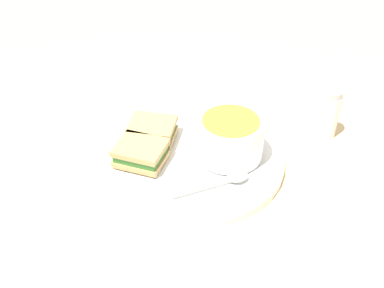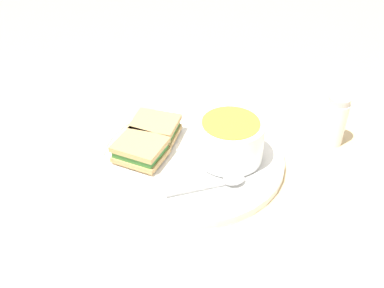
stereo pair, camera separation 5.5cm
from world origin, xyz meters
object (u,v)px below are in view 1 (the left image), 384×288
spoon (231,179)px  soup_bowl (230,137)px  sandwich_half_far (141,153)px  salt_shaker (328,113)px  sandwich_half_near (152,130)px

spoon → soup_bowl: bearing=67.3°
sandwich_half_far → salt_shaker: size_ratio=1.02×
soup_bowl → spoon: size_ratio=0.93×
soup_bowl → sandwich_half_near: 0.14m
soup_bowl → sandwich_half_far: (-0.10, 0.10, -0.02)m
sandwich_half_near → salt_shaker: bearing=-45.7°
soup_bowl → salt_shaker: bearing=-27.9°
spoon → sandwich_half_near: size_ratio=1.18×
spoon → sandwich_half_far: size_ratio=1.24×
soup_bowl → sandwich_half_far: size_ratio=1.16×
spoon → salt_shaker: bearing=17.1°
sandwich_half_far → soup_bowl: bearing=-45.6°
spoon → salt_shaker: (0.22, -0.05, 0.02)m
spoon → sandwich_half_near: sandwich_half_near is taller
spoon → sandwich_half_near: (0.01, 0.17, 0.01)m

